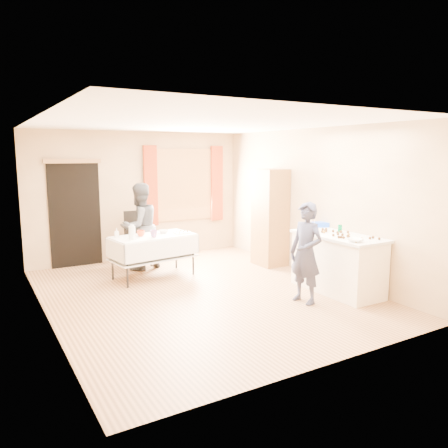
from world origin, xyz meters
TOP-DOWN VIEW (x-y plane):
  - floor at (0.00, 0.00)m, footprint 4.50×5.50m
  - ceiling at (0.00, 0.00)m, footprint 4.50×5.50m
  - wall_back at (0.00, 2.76)m, footprint 4.50×0.02m
  - wall_front at (0.00, -2.76)m, footprint 4.50×0.02m
  - wall_left at (-2.26, 0.00)m, footprint 0.02×5.50m
  - wall_right at (2.26, 0.00)m, footprint 0.02×5.50m
  - window_frame at (1.00, 2.72)m, footprint 1.32×0.06m
  - window_pane at (1.00, 2.71)m, footprint 1.20×0.02m
  - curtain_left at (0.22, 2.67)m, footprint 0.28×0.06m
  - curtain_right at (1.78, 2.67)m, footprint 0.28×0.06m
  - doorway at (-1.30, 2.73)m, footprint 0.95×0.04m
  - door_lintel at (-1.30, 2.70)m, footprint 1.05×0.06m
  - cabinet at (1.99, 0.93)m, footprint 0.50×0.60m
  - counter at (1.89, -0.99)m, footprint 0.71×1.51m
  - party_table at (-0.31, 1.22)m, footprint 1.53×0.92m
  - chair at (-0.25, 2.20)m, footprint 0.46×0.46m
  - girl at (1.12, -1.13)m, footprint 0.66×0.54m
  - woman at (-0.32, 1.88)m, footprint 1.12×1.04m
  - soda_can at (2.07, -0.84)m, footprint 0.07×0.07m
  - mixing_bowl at (1.68, -1.52)m, footprint 0.35×0.35m
  - foam_block at (1.87, -0.41)m, footprint 0.16×0.11m
  - blue_basket at (2.15, -0.27)m, footprint 0.35×0.30m
  - pitcher at (-0.74, 1.07)m, footprint 0.13×0.13m
  - cup_red at (-0.52, 1.25)m, footprint 0.14×0.14m
  - cup_rainbow at (-0.36, 1.06)m, footprint 0.17×0.17m
  - small_bowl at (-0.05, 1.36)m, footprint 0.29×0.29m
  - pastry_tray at (0.22, 1.17)m, footprint 0.31×0.24m
  - bottle at (-0.91, 1.36)m, footprint 0.09×0.09m
  - cake_balls at (1.87, -1.06)m, footprint 0.50×1.07m

SIDE VIEW (x-z plane):
  - floor at x=0.00m, z-range -0.02..0.00m
  - chair at x=-0.25m, z-range -0.21..0.84m
  - party_table at x=-0.31m, z-range 0.07..0.82m
  - counter at x=1.89m, z-range 0.00..0.91m
  - girl at x=1.12m, z-range 0.00..1.47m
  - pastry_tray at x=0.22m, z-range 0.75..0.77m
  - small_bowl at x=-0.05m, z-range 0.75..0.80m
  - cup_red at x=-0.52m, z-range 0.75..0.85m
  - cup_rainbow at x=-0.36m, z-range 0.75..0.87m
  - woman at x=-0.32m, z-range 0.00..1.62m
  - bottle at x=-0.91m, z-range 0.75..0.90m
  - pitcher at x=-0.74m, z-range 0.75..0.97m
  - cake_balls at x=1.87m, z-range 0.91..0.95m
  - cabinet at x=1.99m, z-range 0.00..1.87m
  - mixing_bowl at x=1.68m, z-range 0.91..0.96m
  - foam_block at x=1.87m, z-range 0.91..0.99m
  - blue_basket at x=2.15m, z-range 0.91..0.99m
  - soda_can at x=2.07m, z-range 0.91..1.03m
  - doorway at x=-1.30m, z-range 0.00..2.00m
  - wall_back at x=0.00m, z-range 0.00..2.60m
  - wall_front at x=0.00m, z-range 0.00..2.60m
  - wall_left at x=-2.26m, z-range 0.00..2.60m
  - wall_right at x=2.26m, z-range 0.00..2.60m
  - window_frame at x=1.00m, z-range 0.74..2.26m
  - window_pane at x=1.00m, z-range 0.80..2.20m
  - curtain_left at x=0.22m, z-range 0.67..2.33m
  - curtain_right at x=1.78m, z-range 0.67..2.33m
  - door_lintel at x=-1.30m, z-range 1.98..2.06m
  - ceiling at x=0.00m, z-range 2.60..2.62m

